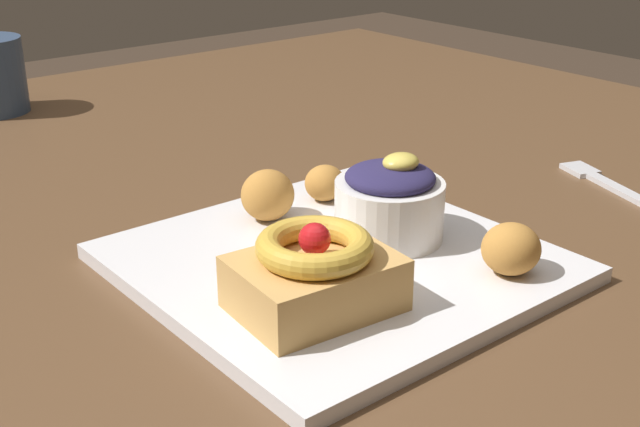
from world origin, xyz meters
name	(u,v)px	position (x,y,z in m)	size (l,w,h in m)	color
dining_table	(205,282)	(0.00, 0.00, 0.65)	(1.40, 1.14, 0.73)	brown
front_plate	(337,263)	(0.01, -0.18, 0.74)	(0.29, 0.29, 0.01)	white
cake_slice	(315,273)	(-0.06, -0.23, 0.77)	(0.11, 0.09, 0.06)	tan
berry_ramekin	(390,202)	(0.06, -0.18, 0.77)	(0.09, 0.09, 0.07)	white
fritter_front	(268,195)	(0.01, -0.09, 0.76)	(0.05, 0.04, 0.04)	#BC7F38
fritter_middle	(511,249)	(0.09, -0.28, 0.76)	(0.04, 0.04, 0.04)	#BC7F38
fritter_back	(325,183)	(0.07, -0.09, 0.76)	(0.04, 0.03, 0.03)	#BC7F38
fork	(602,181)	(0.33, -0.20, 0.73)	(0.06, 0.12, 0.00)	silver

